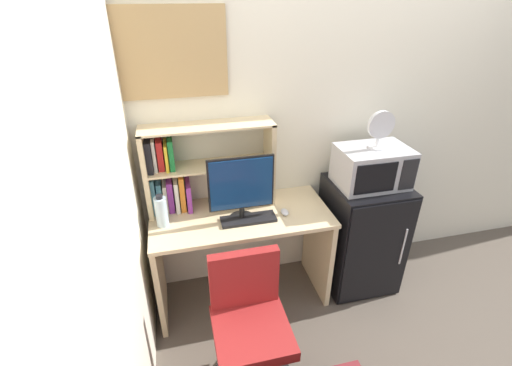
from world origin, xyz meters
name	(u,v)px	position (x,y,z in m)	size (l,w,h in m)	color
wall_back	(400,114)	(0.40, 0.02, 1.30)	(6.40, 0.04, 2.60)	silver
wall_left	(83,346)	(-1.62, -1.60, 1.30)	(0.04, 4.40, 2.60)	silver
desk	(242,242)	(-0.93, -0.28, 0.53)	(1.24, 0.57, 0.77)	beige
hutch_bookshelf	(189,169)	(-1.24, -0.10, 1.07)	(0.88, 0.22, 0.60)	beige
monitor	(241,187)	(-0.93, -0.34, 1.02)	(0.43, 0.17, 0.46)	black
keyboard	(248,219)	(-0.89, -0.37, 0.78)	(0.37, 0.13, 0.02)	black
computer_mouse	(285,212)	(-0.63, -0.35, 0.79)	(0.05, 0.08, 0.03)	silver
water_bottle	(161,211)	(-1.45, -0.29, 0.88)	(0.08, 0.08, 0.23)	silver
mini_fridge	(361,234)	(0.02, -0.30, 0.45)	(0.54, 0.54, 0.90)	black
microwave	(372,167)	(0.03, -0.30, 1.04)	(0.49, 0.35, 0.28)	#ADADB2
desk_fan	(380,128)	(0.03, -0.30, 1.33)	(0.19, 0.11, 0.27)	silver
desk_chair	(250,332)	(-1.02, -0.93, 0.38)	(0.49, 0.49, 0.86)	black
wall_corkboard	(161,54)	(-1.34, -0.01, 1.81)	(0.80, 0.02, 0.53)	tan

